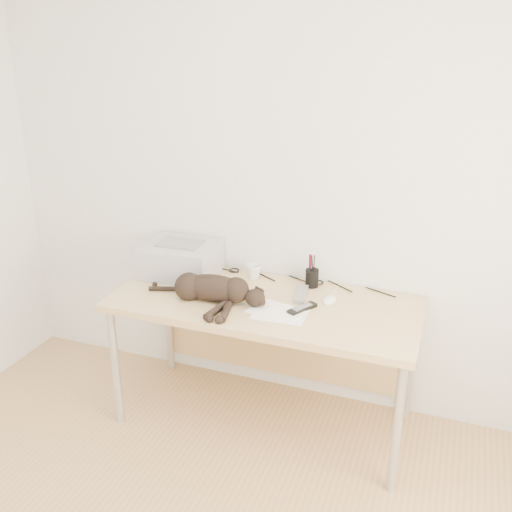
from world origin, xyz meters
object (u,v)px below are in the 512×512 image
at_px(printer, 181,259).
at_px(pen_cup, 312,278).
at_px(desk, 270,316).
at_px(mouse, 329,298).
at_px(cat, 210,289).
at_px(mug, 254,272).

height_order(printer, pen_cup, printer).
xyz_separation_m(desk, pen_cup, (0.18, 0.17, 0.19)).
height_order(desk, mouse, mouse).
bearing_deg(desk, pen_cup, 43.72).
bearing_deg(cat, printer, 135.18).
bearing_deg(mug, desk, -47.16).
relative_size(mug, mouse, 0.79).
xyz_separation_m(desk, mug, (-0.16, 0.17, 0.17)).
bearing_deg(mouse, printer, -174.21).
distance_m(printer, mug, 0.43).
bearing_deg(printer, mouse, -3.66).
bearing_deg(pen_cup, mouse, -47.69).
relative_size(printer, mouse, 3.82).
height_order(desk, printer, printer).
bearing_deg(mouse, pen_cup, 141.76).
bearing_deg(printer, mug, 11.39).
relative_size(cat, pen_cup, 3.58).
relative_size(desk, printer, 3.74).
bearing_deg(cat, mouse, 16.54).
xyz_separation_m(cat, pen_cup, (0.45, 0.36, -0.01)).
relative_size(mug, pen_cup, 0.48).
height_order(cat, mug, cat).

